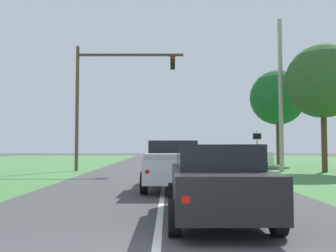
% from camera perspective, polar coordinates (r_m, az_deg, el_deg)
% --- Properties ---
extents(ground_plane, '(120.00, 120.00, 0.00)m').
position_cam_1_polar(ground_plane, '(16.17, -0.62, -9.29)').
color(ground_plane, '#424244').
extents(red_suv_near, '(2.26, 4.75, 1.78)m').
position_cam_1_polar(red_suv_near, '(8.75, 7.62, -8.36)').
color(red_suv_near, black).
rests_on(red_suv_near, ground_plane).
extents(pickup_truck_lead, '(2.40, 5.43, 1.94)m').
position_cam_1_polar(pickup_truck_lead, '(14.65, 0.89, -6.08)').
color(pickup_truck_lead, silver).
rests_on(pickup_truck_lead, ground_plane).
extents(traffic_light, '(7.45, 0.40, 8.61)m').
position_cam_1_polar(traffic_light, '(25.43, -10.09, 5.76)').
color(traffic_light, brown).
rests_on(traffic_light, ground_plane).
extents(keep_moving_sign, '(0.60, 0.09, 2.67)m').
position_cam_1_polar(keep_moving_sign, '(23.65, 13.99, -3.08)').
color(keep_moving_sign, gray).
rests_on(keep_moving_sign, ground_plane).
extents(oak_tree_right, '(4.83, 4.83, 8.38)m').
position_cam_1_polar(oak_tree_right, '(25.95, 23.36, 6.49)').
color(oak_tree_right, '#4C351E').
rests_on(oak_tree_right, ground_plane).
extents(crossing_suv_far, '(4.28, 2.07, 1.82)m').
position_cam_1_polar(crossing_suv_far, '(27.99, 11.88, -4.63)').
color(crossing_suv_far, silver).
rests_on(crossing_suv_far, ground_plane).
extents(utility_pole_right, '(0.28, 0.28, 10.27)m').
position_cam_1_polar(utility_pole_right, '(25.41, 17.47, 4.74)').
color(utility_pole_right, '#9E998E').
rests_on(utility_pole_right, ground_plane).
extents(extra_tree_1, '(4.96, 4.96, 8.57)m').
position_cam_1_polar(extra_tree_1, '(34.37, 17.02, 4.31)').
color(extra_tree_1, '#4C351E').
rests_on(extra_tree_1, ground_plane).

